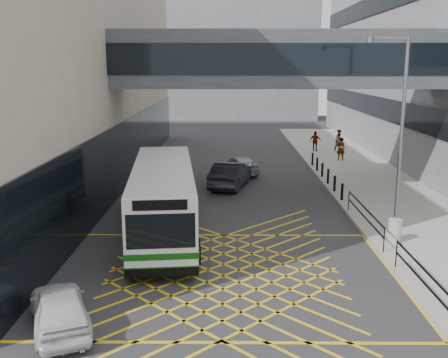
{
  "coord_description": "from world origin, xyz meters",
  "views": [
    {
      "loc": [
        0.16,
        -17.13,
        7.19
      ],
      "look_at": [
        0.0,
        4.0,
        2.6
      ],
      "focal_mm": 42.0,
      "sensor_mm": 36.0,
      "label": 1
    }
  ],
  "objects_px": {
    "pedestrian_b": "(339,140)",
    "car_silver": "(240,165)",
    "pedestrian_c": "(315,141)",
    "litter_bin": "(395,231)",
    "bus": "(163,198)",
    "car_white": "(60,307)",
    "street_lamp": "(398,123)",
    "car_dark": "(230,174)",
    "pedestrian_a": "(341,149)"
  },
  "relations": [
    {
      "from": "pedestrian_b",
      "to": "car_silver",
      "type": "bearing_deg",
      "value": -147.51
    },
    {
      "from": "pedestrian_b",
      "to": "pedestrian_c",
      "type": "bearing_deg",
      "value": 165.59
    },
    {
      "from": "litter_bin",
      "to": "pedestrian_c",
      "type": "height_order",
      "value": "pedestrian_c"
    },
    {
      "from": "bus",
      "to": "pedestrian_c",
      "type": "xyz_separation_m",
      "value": [
        10.09,
        21.8,
        -0.65
      ]
    },
    {
      "from": "car_white",
      "to": "pedestrian_b",
      "type": "xyz_separation_m",
      "value": [
        13.98,
        30.12,
        0.43
      ]
    },
    {
      "from": "street_lamp",
      "to": "pedestrian_c",
      "type": "height_order",
      "value": "street_lamp"
    },
    {
      "from": "car_silver",
      "to": "pedestrian_c",
      "type": "distance_m",
      "value": 10.92
    },
    {
      "from": "car_dark",
      "to": "pedestrian_c",
      "type": "distance_m",
      "value": 14.59
    },
    {
      "from": "litter_bin",
      "to": "pedestrian_b",
      "type": "xyz_separation_m",
      "value": [
        2.52,
        23.09,
        0.43
      ]
    },
    {
      "from": "pedestrian_a",
      "to": "pedestrian_b",
      "type": "bearing_deg",
      "value": -101.11
    },
    {
      "from": "bus",
      "to": "pedestrian_a",
      "type": "bearing_deg",
      "value": 50.92
    },
    {
      "from": "litter_bin",
      "to": "car_dark",
      "type": "bearing_deg",
      "value": 122.48
    },
    {
      "from": "bus",
      "to": "car_silver",
      "type": "distance_m",
      "value": 13.57
    },
    {
      "from": "car_white",
      "to": "car_silver",
      "type": "bearing_deg",
      "value": -126.8
    },
    {
      "from": "pedestrian_a",
      "to": "street_lamp",
      "type": "bearing_deg",
      "value": 84.73
    },
    {
      "from": "car_dark",
      "to": "street_lamp",
      "type": "relative_size",
      "value": 0.61
    },
    {
      "from": "car_silver",
      "to": "litter_bin",
      "type": "height_order",
      "value": "car_silver"
    },
    {
      "from": "pedestrian_c",
      "to": "litter_bin",
      "type": "bearing_deg",
      "value": 106.13
    },
    {
      "from": "car_white",
      "to": "car_silver",
      "type": "relative_size",
      "value": 0.99
    },
    {
      "from": "street_lamp",
      "to": "litter_bin",
      "type": "xyz_separation_m",
      "value": [
        -0.36,
        -1.64,
        -4.19
      ]
    },
    {
      "from": "car_white",
      "to": "car_dark",
      "type": "relative_size",
      "value": 0.8
    },
    {
      "from": "car_dark",
      "to": "pedestrian_b",
      "type": "height_order",
      "value": "pedestrian_b"
    },
    {
      "from": "street_lamp",
      "to": "pedestrian_b",
      "type": "distance_m",
      "value": 21.89
    },
    {
      "from": "car_dark",
      "to": "pedestrian_b",
      "type": "relative_size",
      "value": 2.76
    },
    {
      "from": "litter_bin",
      "to": "car_silver",
      "type": "bearing_deg",
      "value": 112.62
    },
    {
      "from": "street_lamp",
      "to": "pedestrian_c",
      "type": "distance_m",
      "value": 21.84
    },
    {
      "from": "car_silver",
      "to": "street_lamp",
      "type": "xyz_separation_m",
      "value": [
        6.36,
        -12.75,
        4.2
      ]
    },
    {
      "from": "car_dark",
      "to": "street_lamp",
      "type": "distance_m",
      "value": 11.95
    },
    {
      "from": "bus",
      "to": "pedestrian_a",
      "type": "distance_m",
      "value": 20.76
    },
    {
      "from": "bus",
      "to": "pedestrian_c",
      "type": "distance_m",
      "value": 24.03
    },
    {
      "from": "bus",
      "to": "car_dark",
      "type": "height_order",
      "value": "bus"
    },
    {
      "from": "pedestrian_b",
      "to": "pedestrian_c",
      "type": "distance_m",
      "value": 2.0
    },
    {
      "from": "pedestrian_b",
      "to": "pedestrian_c",
      "type": "relative_size",
      "value": 1.09
    },
    {
      "from": "street_lamp",
      "to": "pedestrian_a",
      "type": "xyz_separation_m",
      "value": [
        1.36,
        17.11,
        -3.79
      ]
    },
    {
      "from": "car_silver",
      "to": "pedestrian_a",
      "type": "distance_m",
      "value": 8.88
    },
    {
      "from": "car_silver",
      "to": "pedestrian_c",
      "type": "relative_size",
      "value": 2.43
    },
    {
      "from": "bus",
      "to": "car_white",
      "type": "distance_m",
      "value": 8.63
    },
    {
      "from": "car_white",
      "to": "car_dark",
      "type": "distance_m",
      "value": 18.11
    },
    {
      "from": "bus",
      "to": "litter_bin",
      "type": "relative_size",
      "value": 11.87
    },
    {
      "from": "car_dark",
      "to": "pedestrian_c",
      "type": "bearing_deg",
      "value": -105.64
    },
    {
      "from": "car_silver",
      "to": "pedestrian_b",
      "type": "xyz_separation_m",
      "value": [
        8.52,
        8.7,
        0.44
      ]
    },
    {
      "from": "litter_bin",
      "to": "pedestrian_c",
      "type": "bearing_deg",
      "value": 88.71
    },
    {
      "from": "car_white",
      "to": "car_dark",
      "type": "height_order",
      "value": "car_dark"
    },
    {
      "from": "car_dark",
      "to": "street_lamp",
      "type": "bearing_deg",
      "value": 142.34
    },
    {
      "from": "car_silver",
      "to": "bus",
      "type": "bearing_deg",
      "value": 54.23
    },
    {
      "from": "car_dark",
      "to": "car_white",
      "type": "bearing_deg",
      "value": 88.4
    },
    {
      "from": "car_white",
      "to": "litter_bin",
      "type": "height_order",
      "value": "car_white"
    },
    {
      "from": "pedestrian_a",
      "to": "pedestrian_c",
      "type": "distance_m",
      "value": 4.55
    },
    {
      "from": "car_dark",
      "to": "pedestrian_a",
      "type": "bearing_deg",
      "value": -121.4
    },
    {
      "from": "bus",
      "to": "litter_bin",
      "type": "xyz_separation_m",
      "value": [
        9.56,
        -1.34,
        -1.01
      ]
    }
  ]
}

